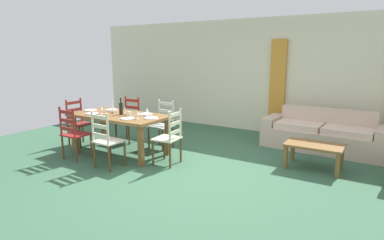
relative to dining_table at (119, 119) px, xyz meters
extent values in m
cube|color=#345D42|center=(1.54, -0.14, -0.67)|extent=(9.60, 9.60, 0.02)
cube|color=beige|center=(1.54, 3.16, 0.69)|extent=(9.60, 0.16, 2.70)
cube|color=#CC892F|center=(2.07, 3.02, 0.44)|extent=(0.35, 0.08, 2.20)
cube|color=brown|center=(0.00, 0.00, 0.06)|extent=(1.90, 0.96, 0.05)
cube|color=brown|center=(-0.85, -0.38, -0.31)|extent=(0.08, 0.08, 0.70)
cube|color=brown|center=(0.85, -0.38, -0.31)|extent=(0.08, 0.08, 0.70)
cube|color=brown|center=(-0.85, 0.38, -0.31)|extent=(0.08, 0.08, 0.70)
cube|color=brown|center=(0.85, 0.38, -0.31)|extent=(0.08, 0.08, 0.70)
cube|color=maroon|center=(-0.42, -0.67, -0.22)|extent=(0.42, 0.40, 0.03)
cylinder|color=brown|center=(-0.60, -0.50, -0.45)|extent=(0.04, 0.04, 0.43)
cylinder|color=brown|center=(-0.24, -0.50, -0.45)|extent=(0.04, 0.04, 0.43)
cylinder|color=brown|center=(-0.60, -0.84, -0.45)|extent=(0.04, 0.04, 0.43)
cylinder|color=brown|center=(-0.24, -0.84, -0.45)|extent=(0.04, 0.04, 0.43)
cylinder|color=maroon|center=(-0.60, -0.84, 0.05)|extent=(0.04, 0.04, 0.50)
cylinder|color=maroon|center=(-0.24, -0.84, 0.05)|extent=(0.04, 0.04, 0.50)
cube|color=maroon|center=(-0.42, -0.84, -0.08)|extent=(0.38, 0.02, 0.06)
cube|color=maroon|center=(-0.42, -0.84, 0.07)|extent=(0.38, 0.02, 0.06)
cube|color=maroon|center=(-0.42, -0.84, 0.22)|extent=(0.38, 0.02, 0.06)
cube|color=beige|center=(0.42, -0.68, -0.22)|extent=(0.44, 0.42, 0.03)
cylinder|color=brown|center=(0.25, -0.50, -0.45)|extent=(0.04, 0.04, 0.43)
cylinder|color=brown|center=(0.61, -0.52, -0.45)|extent=(0.04, 0.04, 0.43)
cylinder|color=brown|center=(0.23, -0.84, -0.45)|extent=(0.04, 0.04, 0.43)
cylinder|color=brown|center=(0.59, -0.86, -0.45)|extent=(0.04, 0.04, 0.43)
cylinder|color=beige|center=(0.23, -0.84, 0.05)|extent=(0.04, 0.04, 0.50)
cylinder|color=beige|center=(0.59, -0.86, 0.05)|extent=(0.04, 0.04, 0.50)
cube|color=beige|center=(0.41, -0.85, -0.08)|extent=(0.38, 0.04, 0.06)
cube|color=beige|center=(0.41, -0.85, 0.07)|extent=(0.38, 0.04, 0.06)
cube|color=beige|center=(0.41, -0.85, 0.22)|extent=(0.38, 0.04, 0.06)
cube|color=maroon|center=(-0.43, 0.67, -0.22)|extent=(0.43, 0.41, 0.03)
cylinder|color=brown|center=(-0.25, 0.51, -0.45)|extent=(0.04, 0.04, 0.43)
cylinder|color=brown|center=(-0.61, 0.50, -0.45)|extent=(0.04, 0.04, 0.43)
cylinder|color=brown|center=(-0.26, 0.85, -0.45)|extent=(0.04, 0.04, 0.43)
cylinder|color=brown|center=(-0.62, 0.84, -0.45)|extent=(0.04, 0.04, 0.43)
cylinder|color=maroon|center=(-0.26, 0.85, 0.05)|extent=(0.04, 0.04, 0.50)
cylinder|color=maroon|center=(-0.62, 0.84, 0.05)|extent=(0.04, 0.04, 0.50)
cube|color=maroon|center=(-0.44, 0.84, -0.08)|extent=(0.38, 0.04, 0.06)
cube|color=maroon|center=(-0.44, 0.84, 0.07)|extent=(0.38, 0.04, 0.06)
cube|color=maroon|center=(-0.44, 0.84, 0.22)|extent=(0.38, 0.04, 0.06)
cube|color=silver|center=(0.47, 0.67, -0.22)|extent=(0.44, 0.42, 0.03)
cylinder|color=brown|center=(0.65, 0.49, -0.45)|extent=(0.04, 0.04, 0.43)
cylinder|color=brown|center=(0.29, 0.51, -0.45)|extent=(0.04, 0.04, 0.43)
cylinder|color=brown|center=(0.66, 0.83, -0.45)|extent=(0.04, 0.04, 0.43)
cylinder|color=brown|center=(0.30, 0.85, -0.45)|extent=(0.04, 0.04, 0.43)
cylinder|color=silver|center=(0.66, 0.83, 0.05)|extent=(0.04, 0.04, 0.50)
cylinder|color=silver|center=(0.30, 0.85, 0.05)|extent=(0.04, 0.04, 0.50)
cube|color=silver|center=(0.48, 0.84, -0.08)|extent=(0.38, 0.04, 0.06)
cube|color=silver|center=(0.48, 0.84, 0.07)|extent=(0.38, 0.04, 0.06)
cube|color=silver|center=(0.48, 0.84, 0.22)|extent=(0.38, 0.04, 0.06)
cube|color=maroon|center=(-1.07, -0.03, -0.22)|extent=(0.41, 0.43, 0.03)
cylinder|color=brown|center=(-0.90, 0.15, -0.45)|extent=(0.04, 0.04, 0.43)
cylinder|color=brown|center=(-0.90, -0.21, -0.45)|extent=(0.04, 0.04, 0.43)
cylinder|color=brown|center=(-1.24, 0.14, -0.45)|extent=(0.04, 0.04, 0.43)
cylinder|color=brown|center=(-1.24, -0.22, -0.45)|extent=(0.04, 0.04, 0.43)
cylinder|color=maroon|center=(-1.24, 0.14, 0.05)|extent=(0.04, 0.04, 0.50)
cylinder|color=maroon|center=(-1.24, -0.22, 0.05)|extent=(0.04, 0.04, 0.50)
cube|color=maroon|center=(-1.24, -0.04, -0.08)|extent=(0.03, 0.38, 0.06)
cube|color=maroon|center=(-1.24, -0.04, 0.07)|extent=(0.03, 0.38, 0.06)
cube|color=maroon|center=(-1.24, -0.04, 0.22)|extent=(0.03, 0.38, 0.06)
cube|color=beige|center=(1.14, -0.04, -0.22)|extent=(0.43, 0.45, 0.03)
cylinder|color=brown|center=(0.98, -0.23, -0.45)|extent=(0.04, 0.04, 0.43)
cylinder|color=brown|center=(0.95, 0.13, -0.45)|extent=(0.04, 0.04, 0.43)
cylinder|color=brown|center=(1.32, -0.20, -0.45)|extent=(0.04, 0.04, 0.43)
cylinder|color=brown|center=(1.29, 0.15, -0.45)|extent=(0.04, 0.04, 0.43)
cylinder|color=beige|center=(1.32, -0.20, 0.05)|extent=(0.04, 0.04, 0.50)
cylinder|color=beige|center=(1.29, 0.15, 0.05)|extent=(0.04, 0.04, 0.50)
cube|color=beige|center=(1.31, -0.02, -0.08)|extent=(0.05, 0.38, 0.06)
cube|color=beige|center=(1.31, -0.02, 0.07)|extent=(0.05, 0.38, 0.06)
cube|color=beige|center=(1.31, -0.02, 0.22)|extent=(0.05, 0.38, 0.06)
cylinder|color=white|center=(-0.45, -0.25, 0.10)|extent=(0.24, 0.24, 0.02)
cube|color=silver|center=(-0.60, -0.25, 0.09)|extent=(0.03, 0.17, 0.01)
cylinder|color=white|center=(0.45, -0.25, 0.10)|extent=(0.24, 0.24, 0.02)
cube|color=silver|center=(0.30, -0.25, 0.09)|extent=(0.03, 0.17, 0.01)
cylinder|color=white|center=(-0.45, 0.25, 0.10)|extent=(0.24, 0.24, 0.02)
cube|color=silver|center=(-0.60, 0.25, 0.09)|extent=(0.03, 0.17, 0.01)
cylinder|color=white|center=(0.45, 0.25, 0.10)|extent=(0.24, 0.24, 0.02)
cube|color=silver|center=(0.30, 0.25, 0.09)|extent=(0.03, 0.17, 0.01)
cylinder|color=white|center=(-0.78, 0.00, 0.10)|extent=(0.24, 0.24, 0.02)
cube|color=silver|center=(-0.93, 0.00, 0.09)|extent=(0.03, 0.17, 0.01)
cylinder|color=white|center=(0.78, 0.00, 0.10)|extent=(0.24, 0.24, 0.02)
cube|color=silver|center=(0.63, 0.00, 0.09)|extent=(0.03, 0.17, 0.01)
cylinder|color=black|center=(0.05, 0.01, 0.20)|extent=(0.07, 0.07, 0.22)
cylinder|color=black|center=(0.05, 0.01, 0.35)|extent=(0.02, 0.02, 0.08)
cylinder|color=black|center=(0.05, 0.01, 0.39)|extent=(0.03, 0.03, 0.02)
cylinder|color=white|center=(-0.31, -0.14, 0.09)|extent=(0.06, 0.06, 0.01)
cylinder|color=white|center=(-0.31, -0.14, 0.13)|extent=(0.01, 0.01, 0.07)
cone|color=white|center=(-0.31, -0.14, 0.21)|extent=(0.06, 0.06, 0.08)
cylinder|color=white|center=(0.60, -0.16, 0.09)|extent=(0.06, 0.06, 0.01)
cylinder|color=white|center=(0.60, -0.16, 0.13)|extent=(0.01, 0.01, 0.07)
cone|color=white|center=(0.60, -0.16, 0.21)|extent=(0.06, 0.06, 0.08)
cylinder|color=white|center=(-0.32, 0.15, 0.09)|extent=(0.06, 0.06, 0.01)
cylinder|color=white|center=(-0.32, 0.15, 0.13)|extent=(0.01, 0.01, 0.07)
cone|color=white|center=(-0.32, 0.15, 0.21)|extent=(0.06, 0.06, 0.08)
cylinder|color=white|center=(0.58, 0.13, 0.09)|extent=(0.06, 0.06, 0.01)
cylinder|color=white|center=(0.58, 0.13, 0.13)|extent=(0.01, 0.01, 0.07)
cone|color=white|center=(0.58, 0.13, 0.21)|extent=(0.06, 0.06, 0.08)
cylinder|color=beige|center=(0.30, -0.04, 0.13)|extent=(0.07, 0.07, 0.09)
cylinder|color=#998C66|center=(-0.18, 0.02, 0.11)|extent=(0.05, 0.05, 0.04)
cylinder|color=white|center=(-0.18, 0.02, 0.23)|extent=(0.02, 0.02, 0.20)
cylinder|color=#998C66|center=(0.20, -0.04, 0.11)|extent=(0.05, 0.05, 0.04)
cylinder|color=white|center=(0.20, -0.04, 0.18)|extent=(0.02, 0.02, 0.11)
cube|color=#C5AC97|center=(3.27, 2.19, -0.46)|extent=(1.83, 0.88, 0.40)
cube|color=#C5AC97|center=(3.29, 2.49, -0.26)|extent=(1.81, 0.28, 0.80)
cube|color=#C5AC97|center=(4.29, 2.14, -0.37)|extent=(0.28, 0.81, 0.58)
cube|color=#C5AC97|center=(2.26, 2.24, -0.37)|extent=(0.28, 0.81, 0.58)
cube|color=beige|center=(3.72, 2.12, -0.20)|extent=(0.89, 0.68, 0.12)
cube|color=beige|center=(2.82, 2.16, -0.20)|extent=(0.89, 0.68, 0.12)
cube|color=brown|center=(3.34, 1.04, -0.26)|extent=(0.90, 0.56, 0.04)
cube|color=brown|center=(2.94, 0.81, -0.47)|extent=(0.06, 0.06, 0.38)
cube|color=brown|center=(3.74, 0.81, -0.47)|extent=(0.06, 0.06, 0.38)
cube|color=brown|center=(2.94, 1.27, -0.47)|extent=(0.06, 0.06, 0.38)
cube|color=brown|center=(3.74, 1.27, -0.47)|extent=(0.06, 0.06, 0.38)
camera|label=1|loc=(4.30, -4.31, 1.20)|focal=29.96mm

